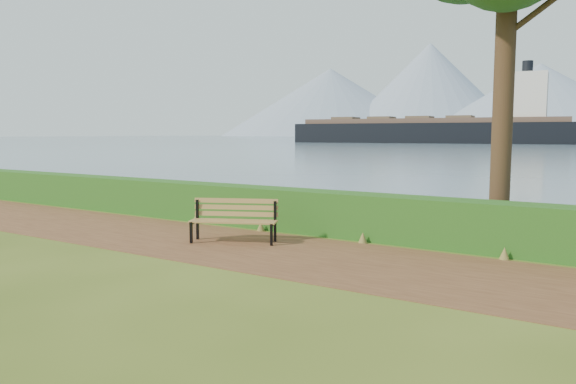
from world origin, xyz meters
The scene contains 5 objects.
ground centered at (0.00, 0.00, 0.00)m, with size 140.00×140.00×0.00m, color #415418.
path centered at (0.00, 0.30, 0.01)m, with size 40.00×3.40×0.01m, color #53301C.
hedge centered at (0.00, 2.60, 0.50)m, with size 32.00×0.85×1.00m, color #1E4914.
bench centered at (-0.79, 0.66, 0.54)m, with size 1.91×1.27×0.93m.
cargo_ship centered at (-35.94, 120.54, 2.94)m, with size 65.79×18.14×19.74m.
Camera 1 is at (6.75, -8.72, 2.35)m, focal length 35.00 mm.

